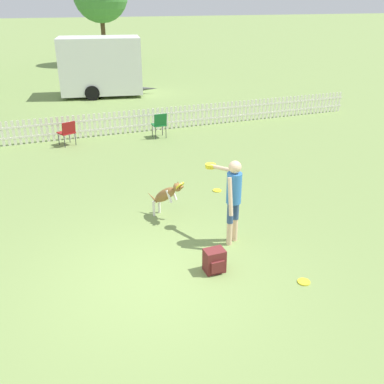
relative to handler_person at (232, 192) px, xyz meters
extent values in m
plane|color=olive|center=(-1.71, -0.62, -1.06)|extent=(240.00, 240.00, 0.00)
cylinder|color=beige|center=(-0.07, -0.09, -0.83)|extent=(0.11, 0.11, 0.47)
cylinder|color=#334C7A|center=(-0.07, -0.09, -0.40)|extent=(0.12, 0.12, 0.39)
cylinder|color=beige|center=(0.10, 0.02, -0.83)|extent=(0.11, 0.11, 0.47)
cylinder|color=#334C7A|center=(0.10, 0.02, -0.40)|extent=(0.12, 0.12, 0.39)
cylinder|color=#3372BF|center=(0.01, -0.04, 0.10)|extent=(0.38, 0.38, 0.59)
sphere|color=beige|center=(0.01, -0.04, 0.51)|extent=(0.24, 0.24, 0.24)
cylinder|color=beige|center=(-0.14, -0.19, 0.01)|extent=(0.08, 0.21, 0.72)
cylinder|color=beige|center=(0.00, 0.38, 0.33)|extent=(0.38, 0.69, 0.14)
cylinder|color=yellow|center=(-0.15, 0.70, 0.27)|extent=(0.21, 0.21, 0.02)
cylinder|color=yellow|center=(-0.15, 0.70, 0.30)|extent=(0.21, 0.21, 0.02)
cylinder|color=yellow|center=(-0.15, 0.70, 0.32)|extent=(0.21, 0.21, 0.02)
ellipsoid|color=olive|center=(-0.88, 1.42, -0.52)|extent=(0.56, 0.70, 0.58)
ellipsoid|color=white|center=(-0.88, 1.42, -0.56)|extent=(0.30, 0.36, 0.29)
sphere|color=olive|center=(-0.70, 1.13, -0.25)|extent=(0.18, 0.18, 0.18)
cone|color=olive|center=(-0.66, 1.07, -0.20)|extent=(0.17, 0.19, 0.16)
cylinder|color=yellow|center=(-0.66, 1.07, -0.20)|extent=(0.26, 0.24, 0.18)
cone|color=olive|center=(-0.66, 1.18, -0.18)|extent=(0.05, 0.05, 0.08)
cone|color=olive|center=(-0.76, 1.12, -0.18)|extent=(0.05, 0.05, 0.08)
cylinder|color=white|center=(-0.93, 1.69, -0.89)|extent=(0.06, 0.06, 0.35)
cylinder|color=white|center=(-1.09, 1.60, -0.89)|extent=(0.06, 0.06, 0.35)
cylinder|color=white|center=(-0.71, 1.31, -0.48)|extent=(0.13, 0.17, 0.27)
cylinder|color=white|center=(-0.85, 1.22, -0.48)|extent=(0.13, 0.17, 0.27)
cone|color=olive|center=(-1.07, 1.75, -0.68)|extent=(0.21, 0.30, 0.21)
cylinder|color=yellow|center=(0.76, 2.31, -1.05)|extent=(0.21, 0.21, 0.02)
cylinder|color=yellow|center=(0.57, -1.66, -1.05)|extent=(0.21, 0.21, 0.02)
cube|color=maroon|center=(-0.71, -0.80, -0.85)|extent=(0.35, 0.26, 0.42)
cube|color=maroon|center=(-0.71, -0.95, -0.89)|extent=(0.25, 0.04, 0.21)
cube|color=silver|center=(-1.71, 8.05, -0.82)|extent=(21.57, 0.04, 0.06)
cube|color=silver|center=(-1.71, 8.05, -0.48)|extent=(21.57, 0.04, 0.06)
cube|color=silver|center=(-4.23, 8.05, -0.66)|extent=(0.09, 0.02, 0.81)
cube|color=silver|center=(-4.06, 8.05, -0.66)|extent=(0.09, 0.02, 0.81)
cube|color=silver|center=(-3.88, 8.05, -0.66)|extent=(0.09, 0.02, 0.81)
cube|color=silver|center=(-3.71, 8.05, -0.66)|extent=(0.09, 0.02, 0.81)
cube|color=silver|center=(-3.53, 8.05, -0.66)|extent=(0.09, 0.02, 0.81)
cube|color=silver|center=(-3.36, 8.05, -0.66)|extent=(0.09, 0.02, 0.81)
cube|color=silver|center=(-3.19, 8.05, -0.66)|extent=(0.09, 0.02, 0.81)
cube|color=silver|center=(-3.01, 8.05, -0.66)|extent=(0.09, 0.02, 0.81)
cube|color=silver|center=(-2.84, 8.05, -0.66)|extent=(0.09, 0.02, 0.81)
cube|color=silver|center=(-2.66, 8.05, -0.66)|extent=(0.09, 0.02, 0.81)
cube|color=silver|center=(-2.49, 8.05, -0.66)|extent=(0.09, 0.02, 0.81)
cube|color=silver|center=(-2.32, 8.05, -0.66)|extent=(0.09, 0.02, 0.81)
cube|color=silver|center=(-2.14, 8.05, -0.66)|extent=(0.09, 0.02, 0.81)
cube|color=silver|center=(-1.97, 8.05, -0.66)|extent=(0.09, 0.02, 0.81)
cube|color=silver|center=(-1.79, 8.05, -0.66)|extent=(0.09, 0.02, 0.81)
cube|color=silver|center=(-1.62, 8.05, -0.66)|extent=(0.09, 0.02, 0.81)
cube|color=silver|center=(-1.45, 8.05, -0.66)|extent=(0.09, 0.02, 0.81)
cube|color=silver|center=(-1.27, 8.05, -0.66)|extent=(0.09, 0.02, 0.81)
cube|color=silver|center=(-1.10, 8.05, -0.66)|extent=(0.09, 0.02, 0.81)
cube|color=silver|center=(-0.92, 8.05, -0.66)|extent=(0.09, 0.02, 0.81)
cube|color=silver|center=(-0.75, 8.05, -0.66)|extent=(0.09, 0.02, 0.81)
cube|color=silver|center=(-0.58, 8.05, -0.66)|extent=(0.09, 0.02, 0.81)
cube|color=silver|center=(-0.40, 8.05, -0.66)|extent=(0.09, 0.02, 0.81)
cube|color=silver|center=(-0.23, 8.05, -0.66)|extent=(0.09, 0.02, 0.81)
cube|color=silver|center=(-0.06, 8.05, -0.66)|extent=(0.09, 0.02, 0.81)
cube|color=silver|center=(0.12, 8.05, -0.66)|extent=(0.09, 0.02, 0.81)
cube|color=silver|center=(0.29, 8.05, -0.66)|extent=(0.09, 0.02, 0.81)
cube|color=silver|center=(0.47, 8.05, -0.66)|extent=(0.09, 0.02, 0.81)
cube|color=silver|center=(0.64, 8.05, -0.66)|extent=(0.09, 0.02, 0.81)
cube|color=silver|center=(0.81, 8.05, -0.66)|extent=(0.09, 0.02, 0.81)
cube|color=silver|center=(0.99, 8.05, -0.66)|extent=(0.09, 0.02, 0.81)
cube|color=silver|center=(1.16, 8.05, -0.66)|extent=(0.09, 0.02, 0.81)
cube|color=silver|center=(1.34, 8.05, -0.66)|extent=(0.09, 0.02, 0.81)
cube|color=silver|center=(1.51, 8.05, -0.66)|extent=(0.09, 0.02, 0.81)
cube|color=silver|center=(1.68, 8.05, -0.66)|extent=(0.09, 0.02, 0.81)
cube|color=silver|center=(1.86, 8.05, -0.66)|extent=(0.09, 0.02, 0.81)
cube|color=silver|center=(2.03, 8.05, -0.66)|extent=(0.09, 0.02, 0.81)
cube|color=silver|center=(2.21, 8.05, -0.66)|extent=(0.09, 0.02, 0.81)
cube|color=silver|center=(2.38, 8.05, -0.66)|extent=(0.09, 0.02, 0.81)
cube|color=silver|center=(2.55, 8.05, -0.66)|extent=(0.09, 0.02, 0.81)
cube|color=silver|center=(2.73, 8.05, -0.66)|extent=(0.09, 0.02, 0.81)
cube|color=silver|center=(2.90, 8.05, -0.66)|extent=(0.09, 0.02, 0.81)
cube|color=silver|center=(3.08, 8.05, -0.66)|extent=(0.09, 0.02, 0.81)
cube|color=silver|center=(3.25, 8.05, -0.66)|extent=(0.09, 0.02, 0.81)
cube|color=silver|center=(3.42, 8.05, -0.66)|extent=(0.09, 0.02, 0.81)
cube|color=silver|center=(3.60, 8.05, -0.66)|extent=(0.09, 0.02, 0.81)
cube|color=silver|center=(3.77, 8.05, -0.66)|extent=(0.09, 0.02, 0.81)
cube|color=silver|center=(3.95, 8.05, -0.66)|extent=(0.09, 0.02, 0.81)
cube|color=silver|center=(4.12, 8.05, -0.66)|extent=(0.09, 0.02, 0.81)
cube|color=silver|center=(4.29, 8.05, -0.66)|extent=(0.09, 0.02, 0.81)
cube|color=silver|center=(4.47, 8.05, -0.66)|extent=(0.09, 0.02, 0.81)
cube|color=silver|center=(4.64, 8.05, -0.66)|extent=(0.09, 0.02, 0.81)
cube|color=silver|center=(4.82, 8.05, -0.66)|extent=(0.09, 0.02, 0.81)
cube|color=silver|center=(4.99, 8.05, -0.66)|extent=(0.09, 0.02, 0.81)
cube|color=silver|center=(5.16, 8.05, -0.66)|extent=(0.09, 0.02, 0.81)
cube|color=silver|center=(5.34, 8.05, -0.66)|extent=(0.09, 0.02, 0.81)
cube|color=silver|center=(5.51, 8.05, -0.66)|extent=(0.09, 0.02, 0.81)
cube|color=silver|center=(5.69, 8.05, -0.66)|extent=(0.09, 0.02, 0.81)
cube|color=silver|center=(5.86, 8.05, -0.66)|extent=(0.09, 0.02, 0.81)
cube|color=silver|center=(6.03, 8.05, -0.66)|extent=(0.09, 0.02, 0.81)
cube|color=silver|center=(6.21, 8.05, -0.66)|extent=(0.09, 0.02, 0.81)
cube|color=silver|center=(6.38, 8.05, -0.66)|extent=(0.09, 0.02, 0.81)
cube|color=silver|center=(6.55, 8.05, -0.66)|extent=(0.09, 0.02, 0.81)
cube|color=silver|center=(6.73, 8.05, -0.66)|extent=(0.09, 0.02, 0.81)
cube|color=silver|center=(6.90, 8.05, -0.66)|extent=(0.09, 0.02, 0.81)
cube|color=silver|center=(7.08, 8.05, -0.66)|extent=(0.09, 0.02, 0.81)
cube|color=silver|center=(7.25, 8.05, -0.66)|extent=(0.09, 0.02, 0.81)
cube|color=silver|center=(7.42, 8.05, -0.66)|extent=(0.09, 0.02, 0.81)
cube|color=silver|center=(7.60, 8.05, -0.66)|extent=(0.09, 0.02, 0.81)
cube|color=silver|center=(7.77, 8.05, -0.66)|extent=(0.09, 0.02, 0.81)
cube|color=silver|center=(7.95, 8.05, -0.66)|extent=(0.09, 0.02, 0.81)
cube|color=silver|center=(8.12, 8.05, -0.66)|extent=(0.09, 0.02, 0.81)
cube|color=silver|center=(8.29, 8.05, -0.66)|extent=(0.09, 0.02, 0.81)
cube|color=silver|center=(8.47, 8.05, -0.66)|extent=(0.09, 0.02, 0.81)
cube|color=silver|center=(8.64, 8.05, -0.66)|extent=(0.09, 0.02, 0.81)
cube|color=silver|center=(8.82, 8.05, -0.66)|extent=(0.09, 0.02, 0.81)
cube|color=silver|center=(8.99, 8.05, -0.66)|extent=(0.09, 0.02, 0.81)
cylinder|color=#333338|center=(0.94, 7.37, -0.84)|extent=(0.02, 0.02, 0.44)
cylinder|color=#333338|center=(0.57, 7.36, -0.84)|extent=(0.02, 0.02, 0.44)
cylinder|color=#333338|center=(0.95, 6.99, -0.84)|extent=(0.02, 0.02, 0.44)
cylinder|color=#333338|center=(0.58, 6.99, -0.84)|extent=(0.02, 0.02, 0.44)
cube|color=#19662D|center=(0.76, 7.18, -0.62)|extent=(0.45, 0.45, 0.03)
cube|color=#19662D|center=(0.76, 6.98, -0.41)|extent=(0.44, 0.10, 0.42)
cylinder|color=#333338|center=(-2.19, 7.70, -0.86)|extent=(0.02, 0.02, 0.42)
cylinder|color=#333338|center=(-2.55, 7.55, -0.86)|extent=(0.02, 0.02, 0.42)
cylinder|color=#333338|center=(-2.04, 7.34, -0.86)|extent=(0.02, 0.02, 0.42)
cylinder|color=#333338|center=(-2.40, 7.19, -0.86)|extent=(0.02, 0.02, 0.42)
cube|color=maroon|center=(-2.29, 7.44, -0.65)|extent=(0.60, 0.60, 0.03)
cube|color=maroon|center=(-2.21, 7.25, -0.45)|extent=(0.46, 0.25, 0.40)
cube|color=white|center=(0.26, 14.98, 0.38)|extent=(4.14, 2.84, 2.59)
cone|color=#3F3F42|center=(2.52, 14.55, -0.81)|extent=(0.82, 0.34, 0.20)
cylinder|color=black|center=(-0.01, 16.13, -0.72)|extent=(0.70, 0.30, 0.68)
cylinder|color=black|center=(-0.41, 14.00, -0.72)|extent=(0.70, 0.30, 0.68)
cylinder|color=#4C3823|center=(2.47, 25.94, 0.77)|extent=(0.31, 0.31, 3.66)
camera|label=1|loc=(-3.33, -6.51, 3.28)|focal=40.00mm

